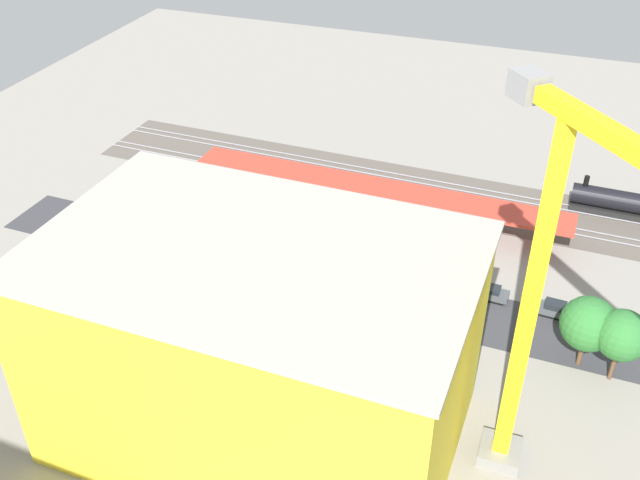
{
  "coord_description": "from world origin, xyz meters",
  "views": [
    {
      "loc": [
        -13.78,
        70.49,
        52.44
      ],
      "look_at": [
        10.83,
        2.86,
        4.24
      ],
      "focal_mm": 41.05,
      "sensor_mm": 36.0,
      "label": 1
    }
  ],
  "objects_px": {
    "parked_car_7": "(156,224)",
    "traffic_light": "(299,273)",
    "parked_car_4": "(312,257)",
    "tower_crane": "(558,289)",
    "parked_car_0": "(555,310)",
    "construction_building": "(259,348)",
    "parked_car_3": "(368,269)",
    "street_tree_2": "(622,335)",
    "box_truck_0": "(404,320)",
    "box_truck_2": "(369,325)",
    "parked_car_2": "(422,279)",
    "parked_car_5": "(258,247)",
    "platform_canopy_near": "(376,188)",
    "parked_car_6": "(201,236)",
    "street_tree_0": "(588,324)",
    "locomotive": "(628,206)",
    "box_truck_1": "(239,286)",
    "parked_car_1": "(488,293)",
    "street_tree_1": "(158,238)"
  },
  "relations": [
    {
      "from": "parked_car_5",
      "to": "tower_crane",
      "type": "relative_size",
      "value": 0.12
    },
    {
      "from": "platform_canopy_near",
      "to": "box_truck_2",
      "type": "bearing_deg",
      "value": 104.89
    },
    {
      "from": "parked_car_2",
      "to": "parked_car_5",
      "type": "bearing_deg",
      "value": 1.65
    },
    {
      "from": "parked_car_2",
      "to": "street_tree_0",
      "type": "bearing_deg",
      "value": 156.95
    },
    {
      "from": "platform_canopy_near",
      "to": "parked_car_7",
      "type": "xyz_separation_m",
      "value": [
        25.96,
        13.81,
        -3.11
      ]
    },
    {
      "from": "street_tree_1",
      "to": "parked_car_0",
      "type": "bearing_deg",
      "value": -170.54
    },
    {
      "from": "parked_car_0",
      "to": "street_tree_1",
      "type": "height_order",
      "value": "street_tree_1"
    },
    {
      "from": "box_truck_0",
      "to": "street_tree_2",
      "type": "xyz_separation_m",
      "value": [
        -21.26,
        -0.1,
        4.09
      ]
    },
    {
      "from": "parked_car_0",
      "to": "street_tree_1",
      "type": "bearing_deg",
      "value": 9.46
    },
    {
      "from": "platform_canopy_near",
      "to": "parked_car_5",
      "type": "distance_m",
      "value": 18.29
    },
    {
      "from": "parked_car_0",
      "to": "box_truck_2",
      "type": "xyz_separation_m",
      "value": [
        18.42,
        10.59,
        0.9
      ]
    },
    {
      "from": "parked_car_0",
      "to": "construction_building",
      "type": "xyz_separation_m",
      "value": [
        23.92,
        26.07,
        9.07
      ]
    },
    {
      "from": "parked_car_1",
      "to": "parked_car_2",
      "type": "height_order",
      "value": "parked_car_1"
    },
    {
      "from": "parked_car_5",
      "to": "parked_car_7",
      "type": "distance_m",
      "value": 14.81
    },
    {
      "from": "box_truck_0",
      "to": "box_truck_2",
      "type": "distance_m",
      "value": 3.95
    },
    {
      "from": "traffic_light",
      "to": "parked_car_0",
      "type": "bearing_deg",
      "value": -164.57
    },
    {
      "from": "locomotive",
      "to": "parked_car_2",
      "type": "distance_m",
      "value": 32.86
    },
    {
      "from": "parked_car_0",
      "to": "parked_car_2",
      "type": "relative_size",
      "value": 0.91
    },
    {
      "from": "parked_car_7",
      "to": "traffic_light",
      "type": "height_order",
      "value": "traffic_light"
    },
    {
      "from": "street_tree_1",
      "to": "street_tree_2",
      "type": "xyz_separation_m",
      "value": [
        -51.52,
        0.81,
        0.97
      ]
    },
    {
      "from": "parked_car_2",
      "to": "parked_car_7",
      "type": "xyz_separation_m",
      "value": [
        35.75,
        0.25,
        0.02
      ]
    },
    {
      "from": "parked_car_0",
      "to": "parked_car_4",
      "type": "distance_m",
      "value": 28.86
    },
    {
      "from": "parked_car_3",
      "to": "traffic_light",
      "type": "distance_m",
      "value": 10.27
    },
    {
      "from": "parked_car_7",
      "to": "construction_building",
      "type": "distance_m",
      "value": 38.86
    },
    {
      "from": "parked_car_6",
      "to": "street_tree_0",
      "type": "bearing_deg",
      "value": 171.5
    },
    {
      "from": "locomotive",
      "to": "construction_building",
      "type": "bearing_deg",
      "value": 58.43
    },
    {
      "from": "box_truck_0",
      "to": "street_tree_0",
      "type": "distance_m",
      "value": 18.59
    },
    {
      "from": "tower_crane",
      "to": "box_truck_1",
      "type": "distance_m",
      "value": 41.02
    },
    {
      "from": "parked_car_2",
      "to": "street_tree_2",
      "type": "height_order",
      "value": "street_tree_2"
    },
    {
      "from": "parked_car_4",
      "to": "street_tree_2",
      "type": "relative_size",
      "value": 0.56
    },
    {
      "from": "parked_car_5",
      "to": "box_truck_0",
      "type": "height_order",
      "value": "box_truck_0"
    },
    {
      "from": "tower_crane",
      "to": "traffic_light",
      "type": "height_order",
      "value": "tower_crane"
    },
    {
      "from": "parked_car_4",
      "to": "parked_car_7",
      "type": "height_order",
      "value": "parked_car_4"
    },
    {
      "from": "street_tree_0",
      "to": "street_tree_1",
      "type": "bearing_deg",
      "value": 0.41
    },
    {
      "from": "parked_car_6",
      "to": "tower_crane",
      "type": "bearing_deg",
      "value": 151.15
    },
    {
      "from": "box_truck_0",
      "to": "box_truck_1",
      "type": "bearing_deg",
      "value": 2.14
    },
    {
      "from": "construction_building",
      "to": "traffic_light",
      "type": "bearing_deg",
      "value": -77.49
    },
    {
      "from": "parked_car_3",
      "to": "parked_car_7",
      "type": "bearing_deg",
      "value": -0.21
    },
    {
      "from": "parked_car_6",
      "to": "street_tree_1",
      "type": "distance_m",
      "value": 8.49
    },
    {
      "from": "platform_canopy_near",
      "to": "locomotive",
      "type": "relative_size",
      "value": 3.48
    },
    {
      "from": "construction_building",
      "to": "platform_canopy_near",
      "type": "bearing_deg",
      "value": -87.08
    },
    {
      "from": "box_truck_0",
      "to": "box_truck_2",
      "type": "xyz_separation_m",
      "value": [
        3.34,
        2.11,
        0.03
      ]
    },
    {
      "from": "platform_canopy_near",
      "to": "locomotive",
      "type": "xyz_separation_m",
      "value": [
        -32.2,
        -10.46,
        -2.03
      ]
    },
    {
      "from": "platform_canopy_near",
      "to": "construction_building",
      "type": "xyz_separation_m",
      "value": [
        -1.07,
        40.19,
        6.0
      ]
    },
    {
      "from": "parked_car_1",
      "to": "construction_building",
      "type": "xyz_separation_m",
      "value": [
        16.48,
        26.66,
        9.1
      ]
    },
    {
      "from": "traffic_light",
      "to": "parked_car_4",
      "type": "bearing_deg",
      "value": -80.39
    },
    {
      "from": "box_truck_2",
      "to": "traffic_light",
      "type": "bearing_deg",
      "value": -18.11
    },
    {
      "from": "parked_car_0",
      "to": "parked_car_3",
      "type": "relative_size",
      "value": 1.01
    },
    {
      "from": "parked_car_0",
      "to": "box_truck_1",
      "type": "distance_m",
      "value": 35.59
    },
    {
      "from": "parked_car_3",
      "to": "street_tree_2",
      "type": "xyz_separation_m",
      "value": [
        -27.97,
        8.58,
        4.94
      ]
    }
  ]
}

